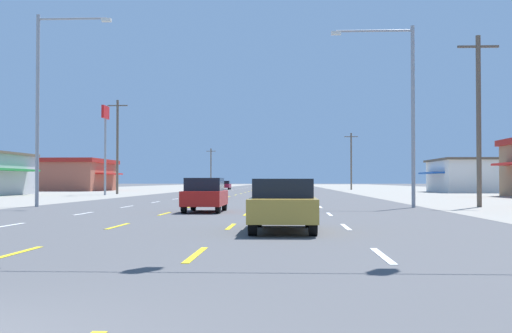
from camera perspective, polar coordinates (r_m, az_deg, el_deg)
name	(u,v)px	position (r m, az deg, el deg)	size (l,w,h in m)	color
ground_plane	(256,194)	(71.17, 0.00, -2.44)	(572.00, 572.00, 0.00)	#4C4C4F
lot_apron_left	(37,193)	(76.48, -18.88, -2.29)	(28.00, 440.00, 0.01)	gray
lot_apron_right	(482,194)	(74.20, 19.47, -2.31)	(28.00, 440.00, 0.01)	gray
lane_markings	(267,189)	(109.63, 0.98, -2.04)	(10.64, 227.60, 0.01)	white
sedan_inner_right_nearest	(283,204)	(17.95, 2.43, -3.35)	(1.80, 4.50, 1.46)	#B28C33
hatchback_center_turn_near	(205,195)	(29.03, -4.56, -2.52)	(1.72, 3.90, 1.54)	red
sedan_inner_left_mid	(206,189)	(54.30, -4.47, -1.99)	(1.80, 4.50, 1.46)	#4C196B
hatchback_far_left_midfar	(217,185)	(95.84, -3.47, -1.68)	(1.72, 3.90, 1.54)	#B28C33
sedan_far_left_far	(225,185)	(106.34, -2.80, -1.66)	(1.80, 4.50, 1.46)	maroon
sedan_inner_right_farther	(288,184)	(128.24, 2.87, -1.60)	(1.80, 4.50, 1.46)	silver
sedan_center_turn_farthest	(269,184)	(128.94, 1.18, -1.60)	(1.80, 4.50, 1.46)	#B28C33
storefront_left_row_2	(68,175)	(98.40, -16.34, -0.71)	(12.70, 14.55, 4.62)	#A35642
storefront_right_row_2	(480,175)	(85.47, 19.30, -0.76)	(12.57, 12.87, 4.20)	silver
pole_sign_left_row_2	(105,129)	(66.01, -13.25, 3.27)	(0.24, 2.02, 8.95)	gray
streetlight_left_row_0	(45,96)	(37.02, -18.28, 5.98)	(4.15, 0.26, 10.53)	gray
streetlight_right_row_0	(404,101)	(35.07, 13.04, 5.67)	(4.41, 0.26, 9.67)	gray
utility_pole_right_row_0	(479,117)	(36.55, 19.19, 4.14)	(2.20, 0.26, 9.25)	brown
utility_pole_left_row_1	(117,145)	(71.26, -12.22, 1.87)	(2.20, 0.26, 10.23)	brown
utility_pole_right_row_2	(351,160)	(105.48, 8.46, 0.56)	(2.20, 0.26, 9.26)	brown
utility_pole_left_row_3	(211,167)	(145.40, -4.03, -0.05)	(2.20, 0.26, 8.81)	brown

